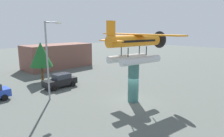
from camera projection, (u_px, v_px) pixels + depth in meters
name	position (u px, v px, depth m)	size (l,w,h in m)	color
ground_plane	(133.00, 101.00, 20.41)	(140.00, 140.00, 0.00)	#515651
display_pedestal	(133.00, 82.00, 20.01)	(1.10, 1.10, 4.07)	#386B66
floatplane_monument	(135.00, 46.00, 19.35)	(7.12, 10.43, 4.00)	silver
car_mid_black	(60.00, 81.00, 25.20)	(4.20, 2.02, 1.76)	black
streetlight_primary	(49.00, 55.00, 20.15)	(1.84, 0.28, 8.10)	gray
storefront_building	(58.00, 56.00, 38.18)	(12.55, 5.62, 4.47)	brown
tree_east	(41.00, 55.00, 27.69)	(3.10, 3.10, 5.57)	brown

